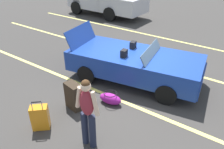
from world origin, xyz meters
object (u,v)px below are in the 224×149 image
Objects in this scene: suitcase_large_black at (74,96)px; traveler_person at (87,111)px; convertible_car at (140,65)px; suitcase_medium_bright at (40,117)px; duffel_bag at (110,99)px.

traveler_person is at bearing -111.59° from suitcase_large_black.
convertible_car is 3.39m from suitcase_medium_bright.
convertible_car is 5.92× the size of suitcase_large_black.
traveler_person is at bearing -91.13° from convertible_car.
suitcase_medium_bright is 1.22× the size of duffel_bag.
suitcase_medium_bright is at bearing -173.89° from suitcase_large_black.
suitcase_large_black is (-0.74, -2.23, -0.22)m from convertible_car.
traveler_person reaches higher than convertible_car.
suitcase_medium_bright is 0.50× the size of traveler_person.
duffel_bag is (0.79, 1.75, -0.15)m from suitcase_medium_bright.
duffel_bag is at bearing -101.49° from convertible_car.
suitcase_large_black is at bearing -48.29° from suitcase_medium_bright.
suitcase_medium_bright reaches higher than suitcase_large_black.
convertible_car is 5.31× the size of suitcase_medium_bright.
traveler_person reaches higher than duffel_bag.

